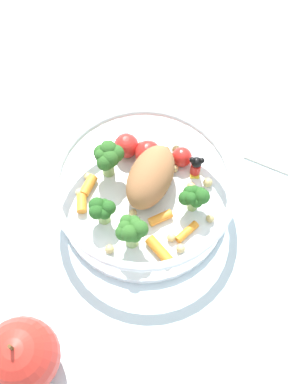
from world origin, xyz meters
TOP-DOWN VIEW (x-y plane):
  - ground_plane at (0.00, 0.00)m, footprint 2.40×2.40m
  - food_container at (-0.02, -0.01)m, footprint 0.22×0.22m
  - loose_apple at (-0.23, 0.07)m, footprint 0.08×0.08m

SIDE VIEW (x-z plane):
  - ground_plane at x=0.00m, z-range 0.00..0.00m
  - food_container at x=-0.02m, z-range 0.00..0.07m
  - loose_apple at x=-0.23m, z-range -0.01..0.08m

